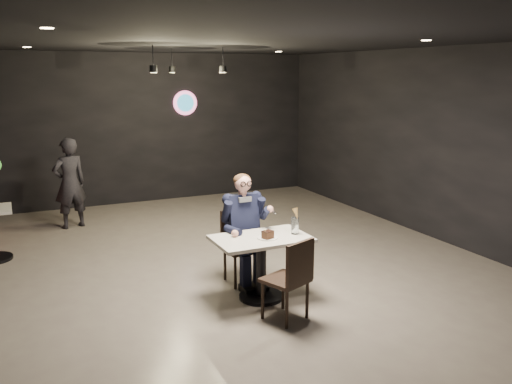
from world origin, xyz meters
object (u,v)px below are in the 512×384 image
sundae_glass (295,226)px  chair_near (285,278)px  main_table (261,268)px  passerby (70,183)px  chair_far (242,248)px  seated_man (242,228)px

sundae_glass → chair_near: bearing=-127.1°
main_table → passerby: size_ratio=0.71×
chair_near → sundae_glass: bearing=31.2°
chair_far → chair_near: size_ratio=1.00×
chair_near → passerby: (-1.66, 4.69, 0.31)m
seated_man → passerby: 3.91m
seated_man → passerby: (-1.66, 3.54, 0.05)m
seated_man → sundae_glass: (0.42, -0.60, 0.13)m
seated_man → passerby: bearing=115.1°
seated_man → chair_near: bearing=-90.0°
chair_far → chair_near: (0.00, -1.15, 0.00)m
chair_far → sundae_glass: 0.82m
sundae_glass → seated_man: bearing=124.9°
main_table → chair_near: bearing=-90.0°
main_table → sundae_glass: bearing=-6.4°
main_table → chair_near: 0.60m
main_table → chair_near: size_ratio=1.20×
chair_near → sundae_glass: sundae_glass is taller
sundae_glass → passerby: size_ratio=0.13×
chair_near → passerby: 4.98m
main_table → passerby: (-1.66, 4.09, 0.40)m
chair_near → passerby: bearing=87.7°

